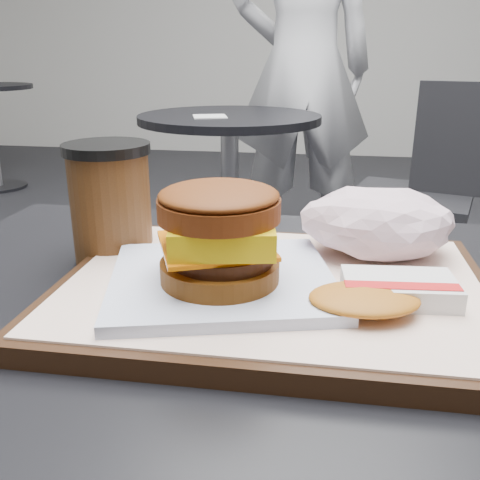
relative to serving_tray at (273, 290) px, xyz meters
name	(u,v)px	position (x,y,z in m)	size (l,w,h in m)	color
serving_tray	(273,290)	(0.00, 0.00, 0.00)	(0.38, 0.28, 0.02)	black
breakfast_sandwich	(221,246)	(-0.04, -0.03, 0.05)	(0.23, 0.21, 0.09)	white
hash_brown	(384,293)	(0.09, -0.04, 0.02)	(0.12, 0.10, 0.02)	silver
crumpled_wrapper	(377,222)	(0.09, 0.08, 0.04)	(0.15, 0.12, 0.07)	white
coffee_cup	(111,202)	(-0.18, 0.07, 0.05)	(0.09, 0.09, 0.13)	#432510
neighbor_table	(230,166)	(-0.33, 1.61, -0.23)	(0.70, 0.70, 0.75)	black
napkin	(210,116)	(-0.39, 1.52, -0.03)	(0.12, 0.12, 0.00)	silver
neighbor_chair	(431,186)	(0.43, 1.57, -0.27)	(0.65, 0.52, 0.88)	#ACACB1
patron	(303,68)	(-0.08, 2.16, 0.13)	(0.66, 0.43, 1.81)	silver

